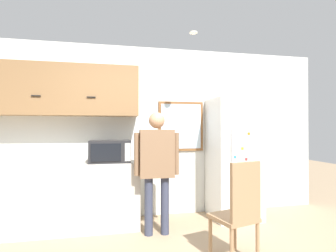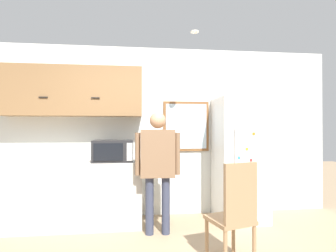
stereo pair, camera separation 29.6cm
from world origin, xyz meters
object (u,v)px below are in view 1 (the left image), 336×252
object	(u,v)px
person	(157,160)
chair	(239,209)
refrigerator	(233,158)
microwave	(110,151)

from	to	relation	value
person	chair	distance (m)	1.23
refrigerator	chair	bearing A→B (deg)	-113.73
microwave	person	distance (m)	0.70
microwave	refrigerator	distance (m)	1.91
refrigerator	chair	distance (m)	1.51
microwave	person	xyz separation A→B (m)	(0.61, -0.34, -0.10)
microwave	person	bearing A→B (deg)	-29.30
chair	microwave	bearing A→B (deg)	-59.24
person	microwave	bearing A→B (deg)	153.06
person	refrigerator	bearing A→B (deg)	20.37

